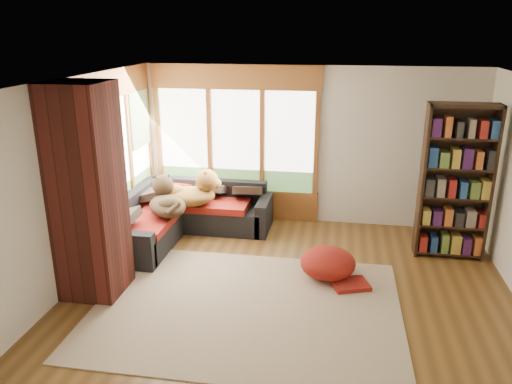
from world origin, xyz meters
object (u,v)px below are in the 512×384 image
(brick_chimney, at_px, (88,193))
(pouf, at_px, (328,262))
(dog_tan, at_px, (192,187))
(bookshelf, at_px, (456,183))
(sectional_sofa, at_px, (181,213))
(dog_brindle, at_px, (166,195))
(area_rug, at_px, (247,307))

(brick_chimney, relative_size, pouf, 3.55)
(brick_chimney, xyz_separation_m, dog_tan, (0.67, 1.95, -0.51))
(bookshelf, bearing_deg, brick_chimney, -158.31)
(sectional_sofa, distance_m, dog_brindle, 0.68)
(brick_chimney, bearing_deg, dog_tan, 71.02)
(pouf, bearing_deg, brick_chimney, -163.34)
(bookshelf, height_order, dog_tan, bookshelf)
(bookshelf, height_order, pouf, bookshelf)
(sectional_sofa, xyz_separation_m, area_rug, (1.49, -2.14, -0.30))
(bookshelf, bearing_deg, dog_brindle, -176.61)
(area_rug, xyz_separation_m, dog_brindle, (-1.54, 1.65, 0.76))
(brick_chimney, height_order, dog_brindle, brick_chimney)
(area_rug, bearing_deg, brick_chimney, 177.26)
(bookshelf, distance_m, pouf, 2.14)
(bookshelf, bearing_deg, dog_tan, 177.82)
(brick_chimney, bearing_deg, sectional_sofa, 77.71)
(bookshelf, relative_size, pouf, 3.02)
(pouf, xyz_separation_m, dog_tan, (-2.18, 1.10, 0.58))
(sectional_sofa, bearing_deg, brick_chimney, -106.49)
(sectional_sofa, height_order, bookshelf, bookshelf)
(sectional_sofa, bearing_deg, dog_brindle, -100.58)
(area_rug, xyz_separation_m, pouf, (0.92, 0.95, 0.20))
(brick_chimney, bearing_deg, area_rug, -2.74)
(area_rug, distance_m, dog_brindle, 2.39)
(dog_brindle, bearing_deg, dog_tan, -66.28)
(sectional_sofa, relative_size, area_rug, 0.61)
(area_rug, height_order, dog_brindle, dog_brindle)
(sectional_sofa, bearing_deg, area_rug, -59.40)
(area_rug, relative_size, dog_brindle, 3.73)
(dog_tan, bearing_deg, sectional_sofa, 139.55)
(sectional_sofa, height_order, dog_tan, dog_tan)
(dog_tan, bearing_deg, dog_brindle, -143.14)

